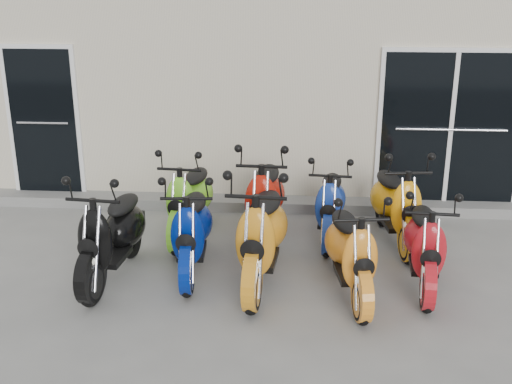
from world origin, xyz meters
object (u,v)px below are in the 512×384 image
scooter_back_blue (331,195)px  scooter_back_yellow (396,194)px  scooter_front_orange_b (351,241)px  scooter_front_red (426,234)px  scooter_front_orange_a (262,222)px  scooter_back_green (189,190)px  scooter_front_black (111,223)px  scooter_front_blue (191,220)px  scooter_back_red (265,189)px

scooter_back_blue → scooter_back_yellow: (0.81, -0.08, 0.06)m
scooter_front_orange_b → scooter_front_red: bearing=10.4°
scooter_front_orange_a → scooter_back_green: scooter_front_orange_a is taller
scooter_front_black → scooter_front_red: size_ratio=1.09×
scooter_back_blue → scooter_front_orange_a: bearing=-116.6°
scooter_front_black → scooter_front_blue: (0.85, 0.24, -0.03)m
scooter_back_blue → scooter_front_red: bearing=-47.1°
scooter_front_blue → scooter_front_red: scooter_front_blue is taller
scooter_front_orange_a → scooter_back_red: size_ratio=1.03×
scooter_front_blue → scooter_back_blue: size_ratio=1.07×
scooter_front_red → scooter_back_red: scooter_back_red is taller
scooter_back_red → scooter_back_blue: size_ratio=1.17×
scooter_front_orange_b → scooter_front_black: bearing=167.6°
scooter_front_black → scooter_front_red: 3.42m
scooter_back_green → scooter_back_blue: size_ratio=1.07×
scooter_front_black → scooter_front_orange_a: 1.66m
scooter_front_orange_a → scooter_back_blue: (0.79, 1.29, -0.12)m
scooter_front_blue → scooter_back_green: scooter_front_blue is taller
scooter_back_yellow → scooter_front_orange_a: bearing=-150.8°
scooter_back_green → scooter_front_black: bearing=-112.2°
scooter_front_blue → scooter_back_red: bearing=46.5°
scooter_front_orange_a → scooter_front_red: 1.76m
scooter_front_orange_a → scooter_front_red: size_ratio=1.17×
scooter_back_green → scooter_front_orange_a: bearing=-45.4°
scooter_front_orange_a → scooter_back_blue: size_ratio=1.21×
scooter_front_blue → scooter_back_blue: (1.60, 1.06, -0.04)m
scooter_back_red → scooter_back_yellow: 1.64m
scooter_front_red → scooter_back_yellow: (-0.16, 1.16, 0.04)m
scooter_front_blue → scooter_front_orange_b: bearing=-17.9°
scooter_front_blue → scooter_back_green: bearing=97.5°
scooter_front_orange_b → scooter_back_blue: scooter_front_orange_b is taller
scooter_front_orange_a → scooter_back_green: (-1.01, 1.24, -0.08)m
scooter_front_orange_b → scooter_front_red: scooter_front_orange_b is taller
scooter_back_green → scooter_back_blue: (1.80, 0.05, -0.04)m
scooter_front_black → scooter_back_red: (1.63, 1.17, 0.03)m
scooter_front_black → scooter_back_green: bearing=67.8°
scooter_front_red → scooter_back_blue: scooter_front_red is taller
scooter_front_blue → scooter_back_red: (0.77, 0.93, 0.06)m
scooter_back_red → scooter_back_yellow: size_ratio=1.07×
scooter_front_black → scooter_back_blue: size_ratio=1.12×
scooter_front_blue → scooter_front_orange_b: size_ratio=1.02×
scooter_front_blue → scooter_front_orange_a: 0.85m
scooter_front_blue → scooter_front_orange_b: (1.76, -0.44, -0.01)m
scooter_back_red → scooter_front_orange_a: bearing=-86.1°
scooter_front_red → scooter_back_green: 3.01m
scooter_front_orange_b → scooter_back_red: scooter_back_red is taller
scooter_front_orange_b → scooter_back_red: (-0.98, 1.37, 0.07)m
scooter_front_orange_b → scooter_back_green: scooter_back_green is taller
scooter_front_red → scooter_front_orange_b: bearing=-156.8°
scooter_front_orange_b → scooter_back_blue: (-0.16, 1.51, -0.03)m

